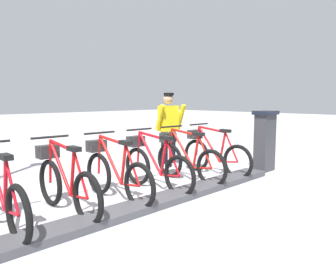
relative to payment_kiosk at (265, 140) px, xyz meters
name	(u,v)px	position (x,y,z in m)	size (l,w,h in m)	color
ground_plane	(152,206)	(-0.05, 3.29, -0.67)	(60.00, 60.00, 0.00)	#B2AEB4
dock_rail_base	(152,203)	(-0.05, 3.29, -0.62)	(0.44, 5.69, 0.10)	#47474C
payment_kiosk	(265,140)	(0.00, 0.00, 0.00)	(0.36, 0.52, 1.28)	#38383D
bike_docked_0	(213,153)	(0.57, 1.04, -0.24)	(1.72, 0.54, 1.02)	black
bike_docked_1	(186,158)	(0.57, 1.85, -0.24)	(1.72, 0.54, 1.02)	black
bike_docked_2	(154,165)	(0.57, 2.67, -0.24)	(1.72, 0.54, 1.02)	black
bike_docked_3	(115,172)	(0.57, 3.48, -0.24)	(1.72, 0.54, 1.02)	black
bike_docked_4	(65,182)	(0.57, 4.30, -0.24)	(1.72, 0.54, 1.02)	black
bike_docked_5	(0,195)	(0.57, 5.11, -0.24)	(1.72, 0.54, 1.02)	black
worker_near_rack	(169,127)	(1.67, 1.22, 0.24)	(0.57, 0.69, 1.66)	white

